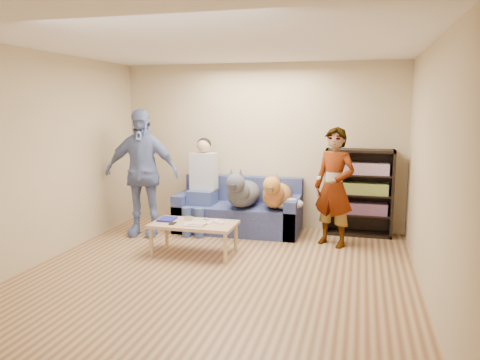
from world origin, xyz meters
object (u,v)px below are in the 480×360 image
(person_standing_right, at_px, (334,187))
(bookshelf, at_px, (359,190))
(person_standing_left, at_px, (142,173))
(person_seated, at_px, (202,182))
(notebook_blue, at_px, (167,219))
(dog_gray, at_px, (242,192))
(coffee_table, at_px, (194,226))
(camera_silver, at_px, (189,218))
(dog_tan, at_px, (276,194))
(sofa, at_px, (239,213))

(person_standing_right, height_order, bookshelf, person_standing_right)
(person_standing_left, distance_m, person_seated, 0.93)
(notebook_blue, distance_m, dog_gray, 1.30)
(notebook_blue, bearing_deg, person_standing_left, 136.58)
(dog_gray, height_order, coffee_table, dog_gray)
(person_standing_left, height_order, camera_silver, person_standing_left)
(dog_tan, height_order, bookshelf, bookshelf)
(camera_silver, relative_size, sofa, 0.06)
(bookshelf, bearing_deg, person_standing_right, -116.49)
(person_standing_left, relative_size, person_seated, 1.29)
(notebook_blue, bearing_deg, person_standing_right, 20.72)
(person_seated, bearing_deg, bookshelf, 8.67)
(bookshelf, bearing_deg, sofa, -172.60)
(coffee_table, bearing_deg, person_standing_right, 26.27)
(person_standing_left, xyz_separation_m, camera_silver, (0.96, -0.57, -0.50))
(dog_gray, bearing_deg, notebook_blue, -127.78)
(sofa, distance_m, person_seated, 0.76)
(camera_silver, height_order, bookshelf, bookshelf)
(person_standing_right, distance_m, person_seated, 2.06)
(person_standing_left, relative_size, dog_gray, 1.50)
(camera_silver, height_order, person_seated, person_seated)
(notebook_blue, xyz_separation_m, coffee_table, (0.40, -0.05, -0.06))
(camera_silver, bearing_deg, sofa, 71.40)
(person_standing_left, bearing_deg, coffee_table, -40.23)
(person_standing_left, distance_m, coffee_table, 1.40)
(person_standing_right, distance_m, camera_silver, 2.04)
(notebook_blue, bearing_deg, sofa, 61.44)
(sofa, bearing_deg, dog_tan, -14.14)
(notebook_blue, bearing_deg, bookshelf, 30.71)
(dog_tan, height_order, coffee_table, dog_tan)
(person_standing_right, bearing_deg, sofa, -168.64)
(notebook_blue, distance_m, coffee_table, 0.41)
(camera_silver, distance_m, dog_gray, 1.09)
(notebook_blue, xyz_separation_m, camera_silver, (0.28, 0.07, 0.01))
(person_standing_left, height_order, notebook_blue, person_standing_left)
(sofa, xyz_separation_m, bookshelf, (1.80, 0.23, 0.40))
(camera_silver, xyz_separation_m, person_seated, (-0.17, 1.04, 0.33))
(person_seated, bearing_deg, person_standing_right, -8.30)
(dog_gray, distance_m, bookshelf, 1.75)
(person_standing_left, distance_m, bookshelf, 3.27)
(camera_silver, distance_m, sofa, 1.24)
(dog_tan, distance_m, coffee_table, 1.46)
(camera_silver, xyz_separation_m, dog_tan, (1.01, 1.01, 0.19))
(sofa, height_order, dog_gray, dog_gray)
(sofa, distance_m, dog_gray, 0.45)
(person_seated, bearing_deg, coffee_table, -75.85)
(dog_tan, relative_size, bookshelf, 0.90)
(dog_gray, xyz_separation_m, dog_tan, (0.50, 0.07, -0.02))
(sofa, height_order, person_seated, person_seated)
(dog_tan, bearing_deg, person_standing_right, -17.41)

